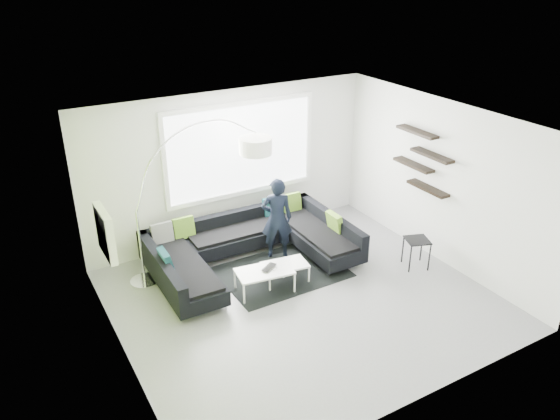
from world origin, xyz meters
The scene contains 9 objects.
ground centered at (0.00, 0.00, 0.00)m, with size 5.50×5.50×0.00m, color slate.
room_shell centered at (0.04, 0.21, 1.81)m, with size 5.54×5.04×2.82m.
sectional_sofa centered at (-0.20, 1.30, 0.32)m, with size 3.40×2.12×0.73m.
rug centered at (0.13, 0.85, 0.01)m, with size 2.04×1.48×0.01m, color black.
coffee_table centered at (-0.18, 0.55, 0.19)m, with size 1.14×0.66×0.37m, color silver.
arc_lamp centered at (-1.99, 1.69, 1.28)m, with size 2.38×0.68×2.57m, color silver, non-canonical shape.
side_table centered at (2.21, -0.13, 0.26)m, with size 0.38×0.38×0.52m, color black.
person centered at (0.33, 1.38, 0.74)m, with size 0.64×0.54×1.49m, color black.
laptop centered at (-0.28, 0.49, 0.39)m, with size 0.37×0.33×0.02m, color black.
Camera 1 is at (-3.86, -5.99, 4.91)m, focal length 35.00 mm.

